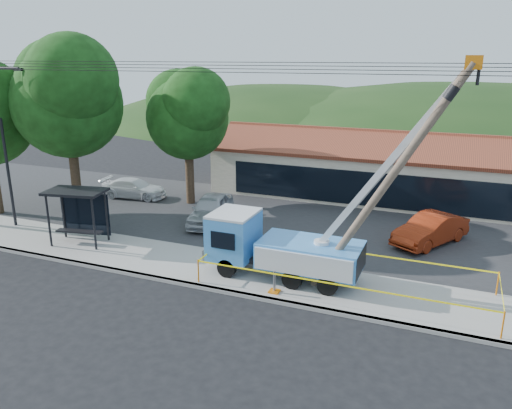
{
  "coord_description": "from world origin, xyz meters",
  "views": [
    {
      "loc": [
        9.16,
        -14.93,
        9.53
      ],
      "look_at": [
        0.99,
        5.0,
        3.09
      ],
      "focal_mm": 35.0,
      "sensor_mm": 36.0,
      "label": 1
    }
  ],
  "objects_px": {
    "bus_shelter": "(79,204)",
    "leaning_pole": "(392,176)",
    "car_white": "(135,199)",
    "car_silver": "(211,224)",
    "utility_truck": "(281,244)",
    "car_red": "(429,245)"
  },
  "relations": [
    {
      "from": "utility_truck",
      "to": "bus_shelter",
      "type": "bearing_deg",
      "value": 179.8
    },
    {
      "from": "leaning_pole",
      "to": "car_red",
      "type": "relative_size",
      "value": 1.98
    },
    {
      "from": "leaning_pole",
      "to": "bus_shelter",
      "type": "xyz_separation_m",
      "value": [
        -15.55,
        0.33,
        -2.94
      ]
    },
    {
      "from": "leaning_pole",
      "to": "car_silver",
      "type": "distance_m",
      "value": 13.32
    },
    {
      "from": "leaning_pole",
      "to": "car_white",
      "type": "bearing_deg",
      "value": 154.56
    },
    {
      "from": "car_red",
      "to": "car_white",
      "type": "distance_m",
      "value": 19.6
    },
    {
      "from": "leaning_pole",
      "to": "car_silver",
      "type": "relative_size",
      "value": 1.92
    },
    {
      "from": "bus_shelter",
      "to": "leaning_pole",
      "type": "bearing_deg",
      "value": -12.7
    },
    {
      "from": "leaning_pole",
      "to": "car_silver",
      "type": "height_order",
      "value": "leaning_pole"
    },
    {
      "from": "leaning_pole",
      "to": "car_red",
      "type": "height_order",
      "value": "leaning_pole"
    },
    {
      "from": "bus_shelter",
      "to": "car_white",
      "type": "height_order",
      "value": "bus_shelter"
    },
    {
      "from": "leaning_pole",
      "to": "utility_truck",
      "type": "bearing_deg",
      "value": 176.28
    },
    {
      "from": "car_red",
      "to": "leaning_pole",
      "type": "bearing_deg",
      "value": -70.54
    },
    {
      "from": "bus_shelter",
      "to": "car_silver",
      "type": "relative_size",
      "value": 0.67
    },
    {
      "from": "car_red",
      "to": "bus_shelter",
      "type": "bearing_deg",
      "value": -128.07
    },
    {
      "from": "bus_shelter",
      "to": "car_white",
      "type": "xyz_separation_m",
      "value": [
        -2.66,
        8.33,
        -2.24
      ]
    },
    {
      "from": "utility_truck",
      "to": "car_white",
      "type": "bearing_deg",
      "value": 148.56
    },
    {
      "from": "utility_truck",
      "to": "leaning_pole",
      "type": "xyz_separation_m",
      "value": [
        4.52,
        -0.29,
        3.55
      ]
    },
    {
      "from": "bus_shelter",
      "to": "car_red",
      "type": "height_order",
      "value": "bus_shelter"
    },
    {
      "from": "utility_truck",
      "to": "car_silver",
      "type": "distance_m",
      "value": 8.52
    },
    {
      "from": "utility_truck",
      "to": "leaning_pole",
      "type": "bearing_deg",
      "value": -3.72
    },
    {
      "from": "leaning_pole",
      "to": "car_silver",
      "type": "xyz_separation_m",
      "value": [
        -10.79,
        5.83,
        -5.19
      ]
    }
  ]
}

